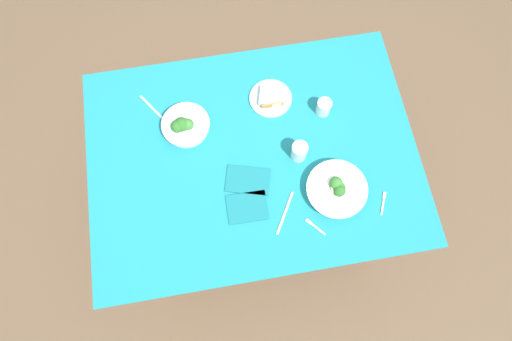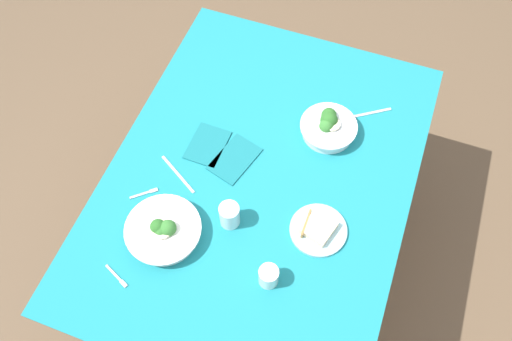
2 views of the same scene
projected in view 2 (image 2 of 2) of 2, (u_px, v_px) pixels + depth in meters
name	position (u px, v px, depth m)	size (l,w,h in m)	color
ground_plane	(259.00, 254.00, 2.57)	(6.00, 6.00, 0.00)	brown
dining_table	(259.00, 191.00, 2.02)	(1.45, 1.07, 0.75)	#197A84
broccoli_bowl_far	(328.00, 127.00, 1.99)	(0.21, 0.21, 0.09)	white
broccoli_bowl_near	(164.00, 231.00, 1.79)	(0.26, 0.26, 0.09)	white
bread_side_plate	(318.00, 229.00, 1.81)	(0.20, 0.20, 0.04)	#99C6D1
water_glass_center	(230.00, 215.00, 1.80)	(0.07, 0.07, 0.10)	silver
water_glass_side	(269.00, 276.00, 1.70)	(0.07, 0.07, 0.08)	silver
fork_by_far_bowl	(117.00, 277.00, 1.73)	(0.05, 0.10, 0.00)	#B7B7BC
fork_by_near_bowl	(145.00, 193.00, 1.89)	(0.07, 0.08, 0.00)	#B7B7BC
table_knife_left	(178.00, 174.00, 1.93)	(0.20, 0.01, 0.00)	#B7B7BC
table_knife_right	(368.00, 114.00, 2.07)	(0.19, 0.01, 0.00)	#B7B7BC
napkin_folded_upper	(207.00, 145.00, 1.99)	(0.17, 0.13, 0.01)	#156870
napkin_folded_lower	(235.00, 159.00, 1.96)	(0.19, 0.12, 0.01)	#156870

